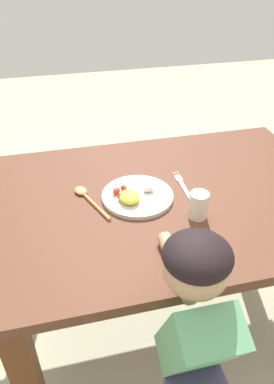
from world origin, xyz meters
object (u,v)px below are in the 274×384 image
(person, at_px, (194,371))
(drinking_cup, at_px, (198,205))
(plate, at_px, (136,196))
(spoon, at_px, (86,196))
(fork, at_px, (183,185))

(person, bearing_deg, drinking_cup, 70.17)
(plate, xyz_separation_m, drinking_cup, (0.18, -0.15, 0.04))
(plate, bearing_deg, spoon, 165.05)
(spoon, height_order, person, person)
(fork, distance_m, person, 0.66)
(spoon, xyz_separation_m, drinking_cup, (0.36, -0.20, 0.04))
(spoon, distance_m, drinking_cup, 0.41)
(fork, distance_m, spoon, 0.37)
(fork, bearing_deg, plate, 102.51)
(fork, bearing_deg, spoon, 89.75)
(plate, relative_size, fork, 1.39)
(fork, bearing_deg, person, 165.81)
(plate, xyz_separation_m, fork, (0.19, 0.04, -0.01))
(drinking_cup, bearing_deg, plate, 140.63)
(spoon, bearing_deg, person, 176.74)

